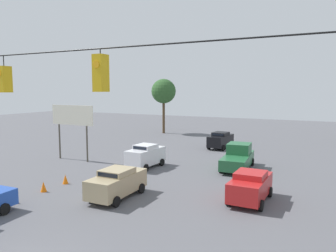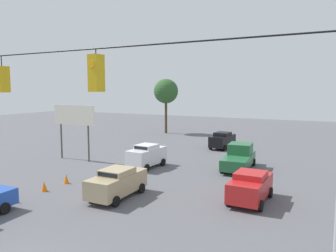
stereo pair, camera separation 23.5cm
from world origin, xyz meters
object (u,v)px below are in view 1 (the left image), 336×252
(traffic_cone_fourth, at_px, (65,179))
(tree_horizon_right, at_px, (164,92))
(overhead_signal_span, at_px, (9,134))
(sedan_tan_withflow_mid, at_px, (117,183))
(traffic_cone_second, at_px, (14,197))
(sedan_red_oncoming_far, at_px, (250,186))
(sedan_black_withflow_deep, at_px, (221,140))
(sedan_white_withflow_far, at_px, (146,156))
(pickup_truck_green_oncoming_deep, at_px, (238,157))
(roadside_billboard, at_px, (72,119))
(traffic_cone_third, at_px, (44,187))

(traffic_cone_fourth, bearing_deg, tree_horizon_right, -76.68)
(overhead_signal_span, relative_size, sedan_tan_withflow_mid, 4.62)
(overhead_signal_span, xyz_separation_m, traffic_cone_second, (7.09, -5.40, -4.92))
(sedan_red_oncoming_far, xyz_separation_m, traffic_cone_second, (12.51, 6.73, -0.62))
(sedan_black_withflow_deep, distance_m, traffic_cone_second, 23.86)
(sedan_white_withflow_far, bearing_deg, traffic_cone_fourth, 69.53)
(sedan_tan_withflow_mid, bearing_deg, sedan_black_withflow_deep, -91.10)
(overhead_signal_span, bearing_deg, traffic_cone_fourth, -53.43)
(sedan_white_withflow_far, xyz_separation_m, sedan_black_withflow_deep, (-2.91, -11.93, -0.07))
(pickup_truck_green_oncoming_deep, relative_size, traffic_cone_second, 8.49)
(sedan_white_withflow_far, height_order, sedan_tan_withflow_mid, sedan_white_withflow_far)
(sedan_white_withflow_far, relative_size, traffic_cone_second, 5.94)
(overhead_signal_span, height_order, roadside_billboard, overhead_signal_span)
(overhead_signal_span, distance_m, sedan_red_oncoming_far, 13.96)
(sedan_black_withflow_deep, height_order, roadside_billboard, roadside_billboard)
(sedan_black_withflow_deep, distance_m, roadside_billboard, 16.69)
(pickup_truck_green_oncoming_deep, relative_size, sedan_red_oncoming_far, 1.36)
(traffic_cone_second, xyz_separation_m, tree_horizon_right, (6.74, -32.09, 6.12))
(sedan_white_withflow_far, height_order, roadside_billboard, roadside_billboard)
(traffic_cone_third, bearing_deg, sedan_white_withflow_far, -105.75)
(sedan_white_withflow_far, xyz_separation_m, pickup_truck_green_oncoming_deep, (-7.27, -3.19, -0.07))
(sedan_tan_withflow_mid, distance_m, pickup_truck_green_oncoming_deep, 11.89)
(traffic_cone_fourth, height_order, tree_horizon_right, tree_horizon_right)
(sedan_red_oncoming_far, bearing_deg, traffic_cone_fourth, 10.37)
(sedan_tan_withflow_mid, xyz_separation_m, roadside_billboard, (10.30, -7.17, 3.02))
(pickup_truck_green_oncoming_deep, height_order, tree_horizon_right, tree_horizon_right)
(sedan_tan_withflow_mid, xyz_separation_m, pickup_truck_green_oncoming_deep, (-4.74, -10.91, 0.01))
(overhead_signal_span, bearing_deg, traffic_cone_third, -47.09)
(sedan_black_withflow_deep, bearing_deg, sedan_white_withflow_far, 76.29)
(sedan_red_oncoming_far, relative_size, traffic_cone_second, 6.24)
(sedan_red_oncoming_far, bearing_deg, traffic_cone_third, 19.05)
(sedan_tan_withflow_mid, xyz_separation_m, traffic_cone_third, (5.06, 1.25, -0.63))
(pickup_truck_green_oncoming_deep, bearing_deg, overhead_signal_span, 82.60)
(pickup_truck_green_oncoming_deep, distance_m, traffic_cone_third, 15.62)
(traffic_cone_second, bearing_deg, overhead_signal_span, 142.71)
(sedan_red_oncoming_far, xyz_separation_m, tree_horizon_right, (19.25, -25.37, 5.51))
(traffic_cone_second, distance_m, traffic_cone_third, 2.37)
(sedan_black_withflow_deep, xyz_separation_m, roadside_billboard, (10.68, 12.47, 3.00))
(sedan_tan_withflow_mid, height_order, tree_horizon_right, tree_horizon_right)
(pickup_truck_green_oncoming_deep, bearing_deg, traffic_cone_third, 51.12)
(pickup_truck_green_oncoming_deep, xyz_separation_m, roadside_billboard, (15.03, 3.73, 3.00))
(overhead_signal_span, bearing_deg, sedan_red_oncoming_far, -114.13)
(sedan_white_withflow_far, relative_size, tree_horizon_right, 0.48)
(pickup_truck_green_oncoming_deep, distance_m, tree_horizon_right, 24.66)
(sedan_red_oncoming_far, bearing_deg, traffic_cone_second, 28.26)
(sedan_white_withflow_far, height_order, pickup_truck_green_oncoming_deep, pickup_truck_green_oncoming_deep)
(roadside_billboard, bearing_deg, traffic_cone_second, 116.45)
(tree_horizon_right, bearing_deg, traffic_cone_second, 101.86)
(sedan_tan_withflow_mid, distance_m, traffic_cone_fourth, 5.22)
(sedan_tan_withflow_mid, distance_m, roadside_billboard, 12.91)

